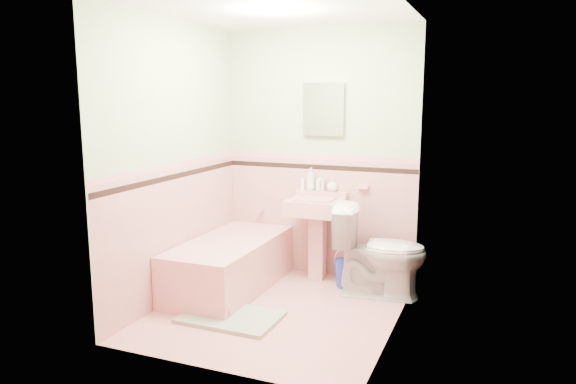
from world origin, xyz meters
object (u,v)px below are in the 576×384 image
at_px(soap_bottle_right, 332,185).
at_px(shoe, 220,312).
at_px(soap_bottle_mid, 320,182).
at_px(bucket, 348,274).
at_px(soap_bottle_left, 311,179).
at_px(sink, 316,240).
at_px(toilet, 380,251).
at_px(bathtub, 230,266).
at_px(medicine_cabinet, 324,109).

xyz_separation_m(soap_bottle_right, shoe, (-0.52, -1.39, -0.89)).
xyz_separation_m(soap_bottle_mid, bucket, (0.37, -0.24, -0.84)).
height_order(soap_bottle_left, bucket, soap_bottle_left).
distance_m(sink, soap_bottle_mid, 0.59).
xyz_separation_m(soap_bottle_mid, toilet, (0.70, -0.35, -0.55)).
bearing_deg(soap_bottle_right, shoe, -110.64).
bearing_deg(bathtub, shoe, -68.53).
bearing_deg(medicine_cabinet, shoe, -106.22).
height_order(soap_bottle_right, bucket, soap_bottle_right).
xyz_separation_m(soap_bottle_left, soap_bottle_mid, (0.10, 0.00, -0.03)).
bearing_deg(soap_bottle_left, soap_bottle_right, 0.00).
bearing_deg(sink, soap_bottle_right, 58.45).
bearing_deg(medicine_cabinet, soap_bottle_right, -15.19).
distance_m(soap_bottle_left, soap_bottle_mid, 0.11).
distance_m(medicine_cabinet, shoe, 2.20).
xyz_separation_m(bucket, shoe, (-0.77, -1.15, -0.07)).
height_order(sink, soap_bottle_left, soap_bottle_left).
xyz_separation_m(soap_bottle_left, soap_bottle_right, (0.23, 0.00, -0.05)).
xyz_separation_m(bathtub, bucket, (1.03, 0.47, -0.09)).
height_order(bathtub, medicine_cabinet, medicine_cabinet).
bearing_deg(soap_bottle_right, soap_bottle_left, 180.00).
xyz_separation_m(bathtub, medicine_cabinet, (0.68, 0.74, 1.47)).
xyz_separation_m(medicine_cabinet, soap_bottle_right, (0.11, -0.03, -0.75)).
height_order(sink, shoe, sink).
xyz_separation_m(soap_bottle_mid, shoe, (-0.40, -1.39, -0.91)).
relative_size(bathtub, soap_bottle_mid, 8.60).
height_order(soap_bottle_mid, toilet, soap_bottle_mid).
height_order(sink, medicine_cabinet, medicine_cabinet).
bearing_deg(sink, medicine_cabinet, 90.00).
bearing_deg(soap_bottle_right, bathtub, -138.07).
bearing_deg(bucket, soap_bottle_left, 153.28).
distance_m(sink, toilet, 0.70).
height_order(bathtub, shoe, bathtub).
distance_m(bathtub, toilet, 1.42).
relative_size(soap_bottle_right, shoe, 0.83).
bearing_deg(bucket, toilet, -19.02).
height_order(soap_bottle_mid, bucket, soap_bottle_mid).
distance_m(soap_bottle_mid, soap_bottle_right, 0.13).
distance_m(medicine_cabinet, soap_bottle_left, 0.71).
relative_size(soap_bottle_left, shoe, 1.43).
height_order(medicine_cabinet, bucket, medicine_cabinet).
distance_m(soap_bottle_mid, toilet, 0.96).
distance_m(sink, medicine_cabinet, 1.30).
xyz_separation_m(medicine_cabinet, bucket, (0.35, -0.27, -1.57)).
distance_m(sink, shoe, 1.33).
relative_size(medicine_cabinet, soap_bottle_left, 2.27).
bearing_deg(toilet, medicine_cabinet, 54.16).
distance_m(bathtub, bucket, 1.14).
bearing_deg(medicine_cabinet, soap_bottle_left, -165.61).
bearing_deg(soap_bottle_mid, medicine_cabinet, 62.87).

